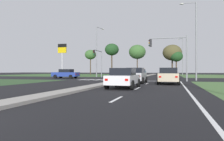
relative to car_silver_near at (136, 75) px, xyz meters
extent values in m
plane|color=black|center=(-2.27, 11.36, -0.80)|extent=(200.00, 200.00, 0.00)
cube|color=#385B2D|center=(-27.77, 35.86, -0.80)|extent=(35.00, 35.00, 0.01)
cube|color=gray|center=(-2.27, -7.64, -0.73)|extent=(1.20, 22.00, 0.14)
cube|color=#ADA89E|center=(-2.27, 36.36, -0.73)|extent=(1.20, 36.00, 0.14)
cube|color=silver|center=(1.23, -12.65, -0.80)|extent=(0.14, 2.00, 0.01)
cube|color=silver|center=(1.23, -6.65, -0.80)|extent=(0.14, 2.00, 0.01)
cube|color=silver|center=(1.23, -0.65, -0.80)|extent=(0.14, 2.00, 0.01)
cube|color=silver|center=(4.58, -6.64, -0.80)|extent=(0.14, 24.00, 0.01)
cube|color=silver|center=(1.53, 4.36, -0.80)|extent=(6.40, 0.50, 0.01)
cube|color=silver|center=(-8.67, 6.16, -0.80)|extent=(0.70, 2.80, 0.01)
cube|color=silver|center=(-7.52, 6.16, -0.80)|extent=(0.70, 2.80, 0.01)
cube|color=silver|center=(-6.37, 6.16, -0.80)|extent=(0.70, 2.80, 0.01)
cube|color=silver|center=(-5.22, 6.16, -0.80)|extent=(0.70, 2.80, 0.01)
cube|color=silver|center=(-4.07, 6.16, -0.80)|extent=(0.70, 2.80, 0.01)
cube|color=#B7B7BC|center=(0.00, 0.03, -0.12)|extent=(1.77, 4.42, 0.74)
cube|color=black|center=(0.00, -0.12, 0.51)|extent=(1.56, 2.03, 0.52)
cube|color=red|center=(-0.67, -2.20, -0.04)|extent=(0.20, 0.04, 0.14)
cube|color=red|center=(0.67, -2.20, -0.04)|extent=(0.20, 0.04, 0.14)
cylinder|color=black|center=(-0.89, 1.45, -0.48)|extent=(0.22, 0.64, 0.64)
cylinder|color=black|center=(0.89, 1.45, -0.48)|extent=(0.22, 0.64, 0.64)
cylinder|color=black|center=(-0.89, -1.38, -0.48)|extent=(0.22, 0.64, 0.64)
cylinder|color=black|center=(0.89, -1.38, -0.48)|extent=(0.22, 0.64, 0.64)
cube|color=#A31919|center=(-3.24, 10.37, -0.15)|extent=(4.32, 1.78, 0.66)
cube|color=black|center=(-3.39, 10.37, 0.44)|extent=(1.99, 1.57, 0.52)
cube|color=red|center=(-5.42, 11.05, -0.09)|extent=(0.04, 0.20, 0.14)
cube|color=red|center=(-5.42, 9.69, -0.09)|extent=(0.04, 0.20, 0.14)
cylinder|color=black|center=(-1.86, 11.26, -0.48)|extent=(0.64, 0.22, 0.64)
cylinder|color=black|center=(-1.86, 9.48, -0.48)|extent=(0.64, 0.22, 0.64)
cylinder|color=black|center=(-4.62, 11.26, -0.48)|extent=(0.64, 0.22, 0.64)
cylinder|color=black|center=(-4.62, 9.48, -0.48)|extent=(0.64, 0.22, 0.64)
cube|color=maroon|center=(-4.52, 25.64, -0.16)|extent=(1.87, 4.60, 0.65)
cube|color=black|center=(-4.52, 25.79, 0.43)|extent=(1.65, 2.12, 0.52)
cube|color=red|center=(-3.80, 27.96, -0.09)|extent=(0.20, 0.04, 0.14)
cube|color=red|center=(-5.23, 27.96, -0.09)|extent=(0.20, 0.04, 0.14)
cylinder|color=black|center=(-3.58, 24.16, -0.48)|extent=(0.22, 0.64, 0.64)
cylinder|color=black|center=(-5.45, 24.16, -0.48)|extent=(0.22, 0.64, 0.64)
cylinder|color=black|center=(-3.58, 27.11, -0.48)|extent=(0.22, 0.64, 0.64)
cylinder|color=black|center=(-5.45, 27.11, -0.48)|extent=(0.22, 0.64, 0.64)
cube|color=#19565B|center=(-4.52, 38.29, -0.12)|extent=(1.85, 4.43, 0.73)
cube|color=black|center=(-4.52, 38.44, 0.51)|extent=(1.63, 2.04, 0.52)
cube|color=red|center=(-3.82, 40.52, -0.04)|extent=(0.20, 0.04, 0.14)
cube|color=red|center=(-5.22, 40.52, -0.04)|extent=(0.20, 0.04, 0.14)
cylinder|color=black|center=(-3.60, 36.87, -0.48)|extent=(0.22, 0.64, 0.64)
cylinder|color=black|center=(-5.45, 36.87, -0.48)|extent=(0.22, 0.64, 0.64)
cylinder|color=black|center=(-3.60, 39.70, -0.48)|extent=(0.22, 0.64, 0.64)
cylinder|color=black|center=(-5.45, 39.70, -0.48)|extent=(0.22, 0.64, 0.64)
cube|color=navy|center=(-13.47, 9.89, -0.14)|extent=(4.39, 1.77, 0.70)
cube|color=black|center=(-13.32, 9.89, 0.47)|extent=(2.02, 1.55, 0.52)
cube|color=red|center=(-11.26, 9.21, -0.07)|extent=(0.04, 0.20, 0.14)
cube|color=red|center=(-11.26, 10.56, -0.07)|extent=(0.04, 0.20, 0.14)
cylinder|color=black|center=(-14.88, 9.00, -0.48)|extent=(0.64, 0.22, 0.64)
cylinder|color=black|center=(-14.88, 10.77, -0.48)|extent=(0.64, 0.22, 0.64)
cylinder|color=black|center=(-12.07, 9.00, -0.48)|extent=(0.64, 0.22, 0.64)
cylinder|color=black|center=(-12.07, 10.77, -0.48)|extent=(0.64, 0.22, 0.64)
cube|color=#BCAD8E|center=(3.30, -0.80, -0.13)|extent=(1.80, 4.30, 0.72)
cube|color=black|center=(3.30, -0.95, 0.49)|extent=(1.58, 1.98, 0.52)
cube|color=red|center=(2.62, -2.97, -0.05)|extent=(0.20, 0.04, 0.14)
cube|color=red|center=(3.99, -2.97, -0.05)|extent=(0.20, 0.04, 0.14)
cylinder|color=black|center=(2.41, 0.57, -0.48)|extent=(0.22, 0.64, 0.64)
cylinder|color=black|center=(4.20, 0.57, -0.48)|extent=(0.22, 0.64, 0.64)
cylinder|color=black|center=(2.41, -2.18, -0.48)|extent=(0.22, 0.64, 0.64)
cylinder|color=black|center=(4.20, -2.18, -0.48)|extent=(0.22, 0.64, 0.64)
cube|color=silver|center=(0.17, -6.52, -0.17)|extent=(1.77, 4.27, 0.63)
cube|color=black|center=(0.17, -6.67, 0.40)|extent=(1.56, 1.96, 0.52)
cube|color=red|center=(-0.50, -8.68, -0.11)|extent=(0.20, 0.04, 0.14)
cube|color=red|center=(0.84, -8.68, -0.11)|extent=(0.20, 0.04, 0.14)
cylinder|color=black|center=(-0.71, -5.16, -0.48)|extent=(0.22, 0.64, 0.64)
cylinder|color=black|center=(1.06, -5.16, -0.48)|extent=(0.22, 0.64, 0.64)
cylinder|color=black|center=(-0.71, -7.89, -0.48)|extent=(0.22, 0.64, 0.64)
cylinder|color=black|center=(1.06, -7.89, -0.48)|extent=(0.22, 0.64, 0.64)
cylinder|color=gray|center=(-9.87, 17.96, 1.85)|extent=(0.18, 0.18, 5.31)
cylinder|color=gray|center=(-9.87, 15.85, 4.26)|extent=(0.12, 4.22, 0.12)
cube|color=black|center=(-9.87, 13.74, 3.73)|extent=(0.32, 0.26, 0.95)
sphere|color=#360503|center=(-9.87, 13.58, 4.03)|extent=(0.20, 0.20, 0.20)
sphere|color=#3A2405|center=(-9.87, 13.58, 3.73)|extent=(0.20, 0.20, 0.20)
sphere|color=green|center=(-9.87, 13.58, 3.43)|extent=(0.20, 0.20, 0.20)
cylinder|color=gray|center=(5.33, 4.76, 1.96)|extent=(0.18, 0.18, 5.52)
cylinder|color=gray|center=(3.20, 4.76, 4.47)|extent=(4.26, 0.12, 0.12)
cube|color=black|center=(1.06, 4.76, 3.94)|extent=(0.26, 0.32, 0.95)
sphere|color=#360503|center=(0.90, 4.76, 4.24)|extent=(0.20, 0.20, 0.20)
sphere|color=orange|center=(0.90, 4.76, 3.94)|extent=(0.20, 0.20, 0.20)
sphere|color=black|center=(0.90, 4.76, 3.64)|extent=(0.20, 0.20, 0.20)
cylinder|color=gray|center=(6.67, 7.53, 4.32)|extent=(0.20, 0.20, 10.24)
cylinder|color=gray|center=(5.77, 7.38, 9.34)|extent=(1.82, 0.39, 0.10)
ellipsoid|color=#B2B2A8|center=(4.86, 7.23, 9.24)|extent=(0.56, 0.28, 0.20)
cylinder|color=gray|center=(-11.21, 18.71, 4.35)|extent=(0.20, 0.20, 10.31)
cylinder|color=gray|center=(-10.86, 19.69, 9.40)|extent=(0.80, 1.99, 0.10)
ellipsoid|color=#B2B2A8|center=(-10.51, 20.66, 9.30)|extent=(0.56, 0.28, 0.20)
cylinder|color=gray|center=(6.67, 43.53, 4.67)|extent=(0.20, 0.20, 10.94)
cylinder|color=gray|center=(6.06, 44.26, 10.04)|extent=(1.29, 1.52, 0.10)
ellipsoid|color=#B2B2A8|center=(5.46, 44.99, 9.94)|extent=(0.56, 0.28, 0.20)
cylinder|color=#335184|center=(-2.14, 24.34, -0.30)|extent=(0.16, 0.16, 0.72)
cylinder|color=#232833|center=(-2.14, 24.34, 0.44)|extent=(0.34, 0.34, 0.76)
sphere|color=tan|center=(-2.14, 24.34, 0.92)|extent=(0.21, 0.21, 0.21)
cylinder|color=silver|center=(-17.38, 15.75, 1.61)|extent=(0.24, 0.24, 4.82)
cube|color=gold|center=(-17.38, 15.75, 4.57)|extent=(1.80, 0.24, 1.10)
cube|color=black|center=(-17.38, 15.75, 5.47)|extent=(1.80, 0.24, 0.70)
cylinder|color=#423323|center=(-20.45, 38.56, 1.83)|extent=(0.29, 0.29, 5.28)
ellipsoid|color=#38602D|center=(-20.45, 38.56, 5.43)|extent=(3.47, 3.47, 2.95)
cylinder|color=#423323|center=(-14.13, 40.37, 2.51)|extent=(0.39, 0.39, 6.63)
ellipsoid|color=#1E421E|center=(-14.13, 40.37, 7.01)|extent=(4.30, 4.30, 3.65)
cylinder|color=#423323|center=(-6.21, 40.01, 1.94)|extent=(0.29, 0.29, 5.48)
ellipsoid|color=#38602D|center=(-6.21, 40.01, 6.04)|extent=(4.95, 4.95, 4.21)
cylinder|color=#423323|center=(3.73, 40.02, 1.67)|extent=(0.39, 0.39, 4.95)
ellipsoid|color=#4C4728|center=(3.73, 40.02, 5.60)|extent=(5.29, 5.29, 4.49)
cylinder|color=#423323|center=(4.81, 38.92, 1.35)|extent=(0.33, 0.33, 4.31)
ellipsoid|color=#1E421E|center=(4.81, 38.92, 4.47)|extent=(3.52, 3.52, 2.99)
camera|label=1|loc=(3.60, -21.71, 0.47)|focal=33.71mm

